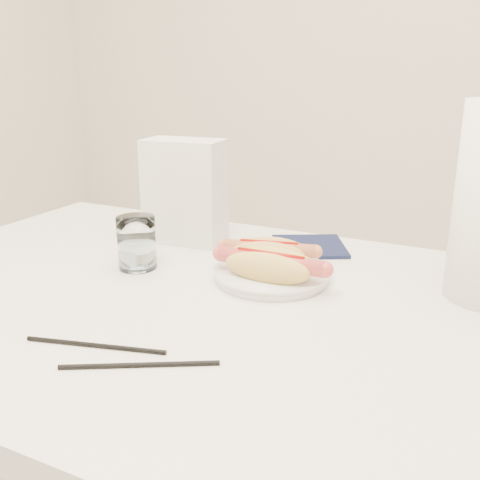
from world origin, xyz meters
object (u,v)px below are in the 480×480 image
at_px(table, 200,328).
at_px(hotdog_left, 269,252).
at_px(plate, 271,275).
at_px(napkin_box, 185,191).
at_px(hotdog_right, 271,266).
at_px(water_glass, 137,243).

bearing_deg(table, hotdog_left, 67.44).
bearing_deg(table, plate, 54.46).
height_order(plate, hotdog_left, hotdog_left).
relative_size(table, napkin_box, 5.72).
bearing_deg(napkin_box, plate, -32.39).
bearing_deg(hotdog_right, hotdog_left, 114.25).
distance_m(plate, napkin_box, 0.29).
xyz_separation_m(hotdog_right, napkin_box, (-0.26, 0.16, 0.07)).
bearing_deg(hotdog_left, plate, -73.66).
xyz_separation_m(hotdog_left, hotdog_right, (0.03, -0.07, 0.00)).
distance_m(plate, hotdog_right, 0.05).
height_order(plate, water_glass, water_glass).
height_order(plate, hotdog_right, hotdog_right).
bearing_deg(napkin_box, hotdog_left, -27.46).
distance_m(hotdog_left, water_glass, 0.24).
bearing_deg(water_glass, napkin_box, 91.61).
bearing_deg(water_glass, plate, 12.23).
xyz_separation_m(table, plate, (0.08, 0.11, 0.07)).
relative_size(hotdog_left, water_glass, 1.72).
bearing_deg(water_glass, hotdog_right, 3.88).
distance_m(hotdog_right, water_glass, 0.25).
distance_m(hotdog_left, napkin_box, 0.25).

